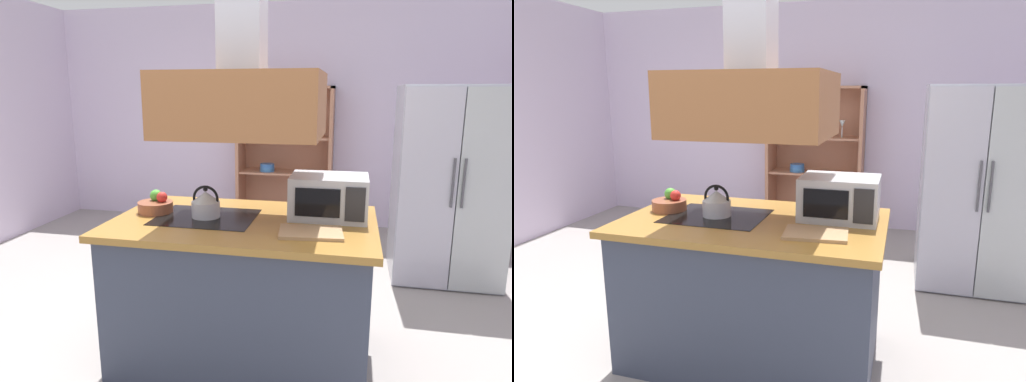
% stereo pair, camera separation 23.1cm
% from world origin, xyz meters
% --- Properties ---
extents(ground_plane, '(7.80, 7.80, 0.00)m').
position_xyz_m(ground_plane, '(0.00, 0.00, 0.00)').
color(ground_plane, gray).
extents(wall_back, '(6.00, 0.12, 2.70)m').
position_xyz_m(wall_back, '(0.00, 3.00, 1.35)').
color(wall_back, silver).
rests_on(wall_back, ground).
extents(kitchen_island, '(1.57, 0.99, 0.90)m').
position_xyz_m(kitchen_island, '(0.24, -0.10, 0.45)').
color(kitchen_island, '#383F51').
rests_on(kitchen_island, ground).
extents(range_hood, '(0.90, 0.70, 1.30)m').
position_xyz_m(range_hood, '(0.24, -0.10, 1.71)').
color(range_hood, '#9F6238').
extents(refrigerator, '(0.90, 0.77, 1.71)m').
position_xyz_m(refrigerator, '(1.70, 1.52, 0.86)').
color(refrigerator, '#ADB1BE').
rests_on(refrigerator, ground).
extents(dish_cabinet, '(1.15, 0.40, 1.72)m').
position_xyz_m(dish_cabinet, '(0.05, 2.78, 0.75)').
color(dish_cabinet, '#AE7255').
rests_on(dish_cabinet, ground).
extents(kettle, '(0.18, 0.18, 0.20)m').
position_xyz_m(kettle, '(0.00, -0.10, 0.98)').
color(kettle, silver).
rests_on(kettle, kitchen_island).
extents(cutting_board, '(0.36, 0.27, 0.02)m').
position_xyz_m(cutting_board, '(0.66, -0.29, 0.91)').
color(cutting_board, tan).
rests_on(cutting_board, kitchen_island).
extents(microwave, '(0.46, 0.35, 0.26)m').
position_xyz_m(microwave, '(0.73, 0.06, 1.03)').
color(microwave, '#B7BABF').
rests_on(microwave, kitchen_island).
extents(fruit_bowl, '(0.22, 0.22, 0.14)m').
position_xyz_m(fruit_bowl, '(-0.35, -0.05, 0.95)').
color(fruit_bowl, brown).
rests_on(fruit_bowl, kitchen_island).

